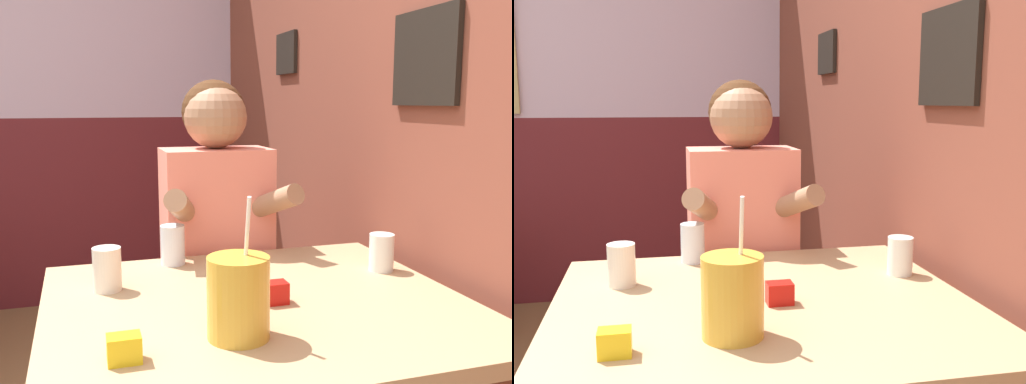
{
  "view_description": "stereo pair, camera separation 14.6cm",
  "coord_description": "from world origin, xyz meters",
  "views": [
    {
      "loc": [
        0.52,
        -0.84,
        1.19
      ],
      "look_at": [
        0.95,
        0.54,
        0.96
      ],
      "focal_mm": 40.0,
      "sensor_mm": 36.0,
      "label": 1
    },
    {
      "loc": [
        0.66,
        -0.88,
        1.19
      ],
      "look_at": [
        0.95,
        0.54,
        0.96
      ],
      "focal_mm": 40.0,
      "sensor_mm": 36.0,
      "label": 2
    }
  ],
  "objects": [
    {
      "name": "glass_far_side",
      "position": [
        0.58,
        0.55,
        0.79
      ],
      "size": [
        0.07,
        0.07,
        0.11
      ],
      "color": "silver",
      "rests_on": "main_table"
    },
    {
      "name": "condiment_mustard",
      "position": [
        0.58,
        0.14,
        0.76
      ],
      "size": [
        0.06,
        0.04,
        0.05
      ],
      "color": "yellow",
      "rests_on": "main_table"
    },
    {
      "name": "condiment_ketchup",
      "position": [
        0.94,
        0.34,
        0.76
      ],
      "size": [
        0.06,
        0.04,
        0.05
      ],
      "color": "#B7140F",
      "rests_on": "main_table"
    },
    {
      "name": "main_table",
      "position": [
        0.9,
        0.37,
        0.67
      ],
      "size": [
        0.96,
        0.86,
        0.73
      ],
      "color": "tan",
      "rests_on": "ground_plane"
    },
    {
      "name": "glass_center",
      "position": [
        1.3,
        0.5,
        0.79
      ],
      "size": [
        0.07,
        0.07,
        0.1
      ],
      "color": "silver",
      "rests_on": "main_table"
    },
    {
      "name": "brick_wall_right",
      "position": [
        1.47,
        1.3,
        1.35
      ],
      "size": [
        0.08,
        4.61,
        2.7
      ],
      "color": "brown",
      "rests_on": "ground_plane"
    },
    {
      "name": "cocktail_pitcher",
      "position": [
        0.81,
        0.18,
        0.82
      ],
      "size": [
        0.12,
        0.12,
        0.28
      ],
      "color": "gold",
      "rests_on": "main_table"
    },
    {
      "name": "glass_near_pitcher",
      "position": [
        0.77,
        0.73,
        0.79
      ],
      "size": [
        0.07,
        0.07,
        0.11
      ],
      "color": "silver",
      "rests_on": "main_table"
    },
    {
      "name": "person_seated",
      "position": [
        0.94,
        0.92,
        0.66
      ],
      "size": [
        0.42,
        0.4,
        1.26
      ],
      "color": "#EA7F6B",
      "rests_on": "ground_plane"
    }
  ]
}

